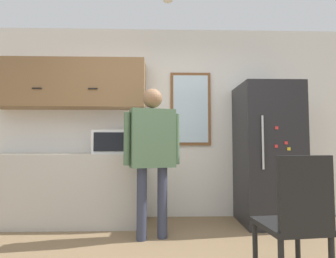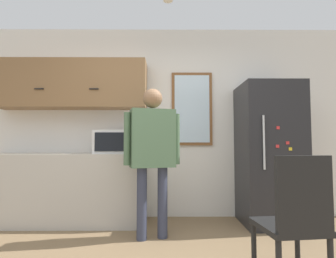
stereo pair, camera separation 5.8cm
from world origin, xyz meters
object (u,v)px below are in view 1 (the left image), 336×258
person (152,146)px  chair (297,216)px  refrigerator (267,153)px  microwave (116,142)px

person → chair: (1.06, -1.02, -0.49)m
refrigerator → chair: (-0.43, -1.52, -0.39)m
person → refrigerator: (1.49, 0.50, -0.10)m
person → refrigerator: 1.57m
microwave → refrigerator: size_ratio=0.30×
microwave → refrigerator: refrigerator is taller
microwave → refrigerator: bearing=-0.7°
person → refrigerator: size_ratio=0.91×
microwave → chair: (1.54, -1.55, -0.54)m
refrigerator → chair: size_ratio=1.91×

